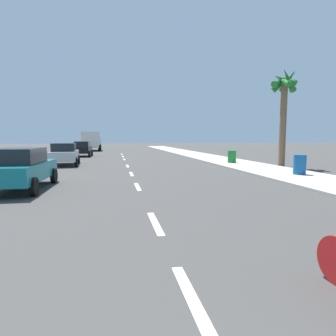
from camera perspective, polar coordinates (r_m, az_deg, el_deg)
The scene contains 17 objects.
ground_plane at distance 19.33m, azimuth -7.97°, elevation 0.20°, with size 160.00×160.00×0.00m, color #423F3D.
sidewalk_strip at distance 23.02m, azimuth 11.70°, elevation 1.24°, with size 3.60×80.00×0.14m, color #B2ADA3.
lane_stripe_1 at distance 3.82m, azimuth 4.97°, elevation -24.76°, with size 0.16×1.80×0.01m, color white.
lane_stripe_2 at distance 6.72m, azimuth -2.57°, elevation -10.85°, with size 0.16×1.80×0.01m, color white.
lane_stripe_3 at distance 11.56m, azimuth -6.09°, elevation -3.70°, with size 0.16×1.80×0.01m, color white.
lane_stripe_4 at distance 15.59m, azimuth -7.30°, elevation -1.18°, with size 0.16×1.80×0.01m, color white.
lane_stripe_5 at distance 19.99m, azimuth -8.06°, elevation 0.40°, with size 0.16×1.80×0.01m, color white.
lane_stripe_6 at distance 26.14m, azimuth -8.70°, elevation 1.71°, with size 0.16×1.80×0.01m, color white.
lane_stripe_7 at distance 30.22m, azimuth -8.98°, elevation 2.29°, with size 0.16×1.80×0.01m, color white.
lane_stripe_8 at distance 34.61m, azimuth -9.20°, elevation 2.76°, with size 0.16×1.80×0.01m, color white.
parked_car_teal at distance 12.08m, azimuth -27.43°, elevation 0.06°, with size 2.03×4.20×1.57m.
parked_car_silver at distance 21.61m, azimuth -19.90°, elevation 2.74°, with size 2.09×4.17×1.57m.
parked_car_black at distance 31.18m, azimuth -16.65°, elevation 3.75°, with size 1.86×3.84×1.57m.
delivery_truck at distance 44.52m, azimuth -15.01°, elevation 5.28°, with size 2.70×6.25×2.80m.
palm_tree_mid at distance 20.40m, azimuth 22.14°, elevation 13.31°, with size 1.96×1.69×6.39m.
trash_bin_near at distance 15.64m, azimuth 24.74°, elevation 0.62°, with size 0.60×0.60×0.97m, color #14518C.
trash_bin_far at distance 21.44m, azimuth 12.60°, elevation 2.23°, with size 0.60×0.60×0.87m, color #19722D.
Camera 1 is at (-0.90, 0.79, 1.96)m, focal length 30.62 mm.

